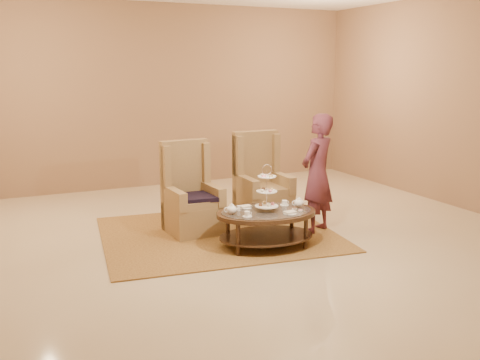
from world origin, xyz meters
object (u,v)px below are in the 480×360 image
tea_table (266,218)px  armchair_right (261,190)px  armchair_left (190,202)px  person (317,174)px

tea_table → armchair_right: size_ratio=1.06×
armchair_right → armchair_left: bearing=-170.3°
armchair_left → person: (1.62, -0.74, 0.40)m
tea_table → person: size_ratio=0.84×
armchair_left → armchair_right: (1.21, 0.20, 0.01)m
tea_table → person: person is taller
armchair_left → person: size_ratio=0.77×
armchair_left → person: 1.83m
armchair_left → armchair_right: armchair_right is taller
tea_table → armchair_right: (0.54, 1.25, 0.05)m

